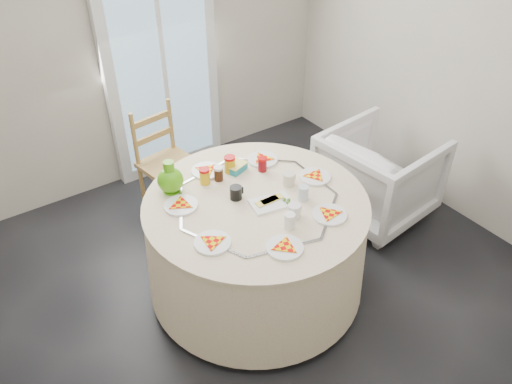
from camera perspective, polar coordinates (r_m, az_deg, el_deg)
floor at (r=3.31m, az=0.10°, el=-14.40°), size 4.00×4.00×0.00m
wall_back at (r=4.11m, az=-16.80°, el=16.94°), size 4.00×0.02×2.60m
wall_right at (r=3.85m, az=26.14°, el=13.52°), size 0.02×4.00×2.60m
glass_door at (r=4.28m, az=-10.86°, el=14.98°), size 1.00×0.08×2.10m
table at (r=3.25m, az=-0.00°, el=-6.04°), size 1.41×1.41×0.72m
wooden_chair at (r=3.95m, az=-10.04°, el=3.67°), size 0.45×0.44×0.88m
armchair at (r=4.00m, az=13.88°, el=2.23°), size 0.80×0.84×0.79m
place_settings at (r=3.00m, az=-0.00°, el=-0.46°), size 1.41×1.41×0.02m
jar_cluster at (r=3.18m, az=-2.68°, el=2.98°), size 0.48×0.32×0.13m
butter_tub at (r=3.26m, az=-2.29°, el=3.21°), size 0.16×0.14×0.05m
green_pitcher at (r=3.07m, az=-9.85°, el=2.18°), size 0.17×0.17×0.21m
cheese_platter at (r=2.98m, az=1.78°, el=-0.76°), size 0.27×0.20×0.03m
mugs_glasses at (r=3.00m, az=1.80°, el=0.48°), size 0.59×0.59×0.10m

